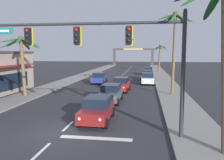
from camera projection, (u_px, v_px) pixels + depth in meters
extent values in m
plane|color=#2D2D33|center=(61.00, 133.00, 13.63)|extent=(220.00, 220.00, 0.00)
cube|color=gray|center=(167.00, 86.00, 32.15)|extent=(3.20, 110.00, 0.14)
cube|color=gray|center=(59.00, 84.00, 34.40)|extent=(3.20, 110.00, 0.14)
cube|color=silver|center=(41.00, 151.00, 11.04)|extent=(0.16, 2.00, 0.01)
cube|color=silver|center=(68.00, 126.00, 14.81)|extent=(0.16, 2.00, 0.01)
cube|color=silver|center=(84.00, 111.00, 18.59)|extent=(0.16, 2.00, 0.01)
cube|color=silver|center=(94.00, 101.00, 22.36)|extent=(0.16, 2.00, 0.01)
cube|color=silver|center=(102.00, 94.00, 26.14)|extent=(0.16, 2.00, 0.01)
cube|color=silver|center=(108.00, 89.00, 29.91)|extent=(0.16, 2.00, 0.01)
cube|color=silver|center=(112.00, 85.00, 33.68)|extent=(0.16, 2.00, 0.01)
cube|color=silver|center=(115.00, 82.00, 37.46)|extent=(0.16, 2.00, 0.01)
cube|color=silver|center=(118.00, 79.00, 41.23)|extent=(0.16, 2.00, 0.01)
cube|color=silver|center=(121.00, 77.00, 45.01)|extent=(0.16, 2.00, 0.01)
cube|color=silver|center=(123.00, 75.00, 48.78)|extent=(0.16, 2.00, 0.01)
cube|color=silver|center=(124.00, 73.00, 52.56)|extent=(0.16, 2.00, 0.01)
cube|color=silver|center=(126.00, 72.00, 56.33)|extent=(0.16, 2.00, 0.01)
cube|color=silver|center=(127.00, 71.00, 60.10)|extent=(0.16, 2.00, 0.01)
cube|color=silver|center=(128.00, 70.00, 63.88)|extent=(0.16, 2.00, 0.01)
cube|color=silver|center=(129.00, 69.00, 67.65)|extent=(0.16, 2.00, 0.01)
cube|color=silver|center=(130.00, 68.00, 71.43)|extent=(0.16, 2.00, 0.01)
cube|color=silver|center=(131.00, 67.00, 75.20)|extent=(0.16, 2.00, 0.01)
cube|color=silver|center=(132.00, 67.00, 78.97)|extent=(0.16, 2.00, 0.01)
cube|color=silver|center=(96.00, 138.00, 12.72)|extent=(4.00, 0.44, 0.01)
cylinder|color=#2D2D33|center=(183.00, 77.00, 12.22)|extent=(0.22, 0.22, 6.72)
cylinder|color=#2D2D33|center=(77.00, 24.00, 12.71)|extent=(11.41, 0.16, 0.16)
sphere|color=#2D2D33|center=(185.00, 10.00, 11.82)|extent=(0.20, 0.20, 0.20)
cube|color=black|center=(129.00, 35.00, 12.35)|extent=(0.32, 0.26, 0.92)
sphere|color=red|center=(129.00, 29.00, 12.18)|extent=(0.17, 0.17, 0.17)
sphere|color=black|center=(129.00, 35.00, 12.21)|extent=(0.17, 0.17, 0.17)
sphere|color=black|center=(129.00, 41.00, 12.25)|extent=(0.17, 0.17, 0.17)
cube|color=yellow|center=(129.00, 35.00, 12.51)|extent=(0.42, 0.03, 1.04)
cube|color=black|center=(77.00, 36.00, 12.76)|extent=(0.32, 0.26, 0.92)
sphere|color=red|center=(76.00, 30.00, 12.59)|extent=(0.17, 0.17, 0.17)
sphere|color=black|center=(76.00, 36.00, 12.62)|extent=(0.17, 0.17, 0.17)
sphere|color=black|center=(76.00, 41.00, 12.66)|extent=(0.17, 0.17, 0.17)
cube|color=yellow|center=(78.00, 36.00, 12.92)|extent=(0.42, 0.03, 1.04)
cube|color=black|center=(28.00, 36.00, 13.17)|extent=(0.32, 0.26, 0.92)
sphere|color=red|center=(27.00, 31.00, 13.00)|extent=(0.17, 0.17, 0.17)
sphere|color=black|center=(27.00, 36.00, 13.04)|extent=(0.17, 0.17, 0.17)
sphere|color=black|center=(27.00, 42.00, 13.07)|extent=(0.17, 0.17, 0.17)
cube|color=yellow|center=(30.00, 36.00, 13.34)|extent=(0.42, 0.03, 1.04)
cube|color=maroon|center=(97.00, 112.00, 15.77)|extent=(1.76, 4.30, 0.72)
cube|color=black|center=(97.00, 101.00, 15.84)|extent=(1.60, 2.20, 0.64)
cylinder|color=black|center=(106.00, 124.00, 14.29)|extent=(0.22, 0.64, 0.64)
cylinder|color=black|center=(79.00, 122.00, 14.54)|extent=(0.22, 0.64, 0.64)
cylinder|color=black|center=(113.00, 112.00, 17.08)|extent=(0.22, 0.64, 0.64)
cylinder|color=black|center=(90.00, 111.00, 17.33)|extent=(0.22, 0.64, 0.64)
sphere|color=#F9EFC6|center=(100.00, 120.00, 13.54)|extent=(0.18, 0.18, 0.18)
sphere|color=#F9EFC6|center=(79.00, 119.00, 13.72)|extent=(0.18, 0.18, 0.18)
cube|color=red|center=(111.00, 104.00, 17.79)|extent=(0.24, 0.06, 0.20)
cube|color=red|center=(95.00, 103.00, 17.98)|extent=(0.24, 0.06, 0.20)
cube|color=#4C515B|center=(111.00, 95.00, 22.02)|extent=(1.86, 4.34, 0.72)
cube|color=black|center=(111.00, 88.00, 22.09)|extent=(1.65, 2.24, 0.64)
cylinder|color=black|center=(118.00, 102.00, 20.53)|extent=(0.24, 0.65, 0.64)
cylinder|color=black|center=(98.00, 101.00, 20.82)|extent=(0.24, 0.65, 0.64)
cylinder|color=black|center=(122.00, 96.00, 23.31)|extent=(0.24, 0.65, 0.64)
cylinder|color=black|center=(105.00, 96.00, 23.60)|extent=(0.24, 0.65, 0.64)
sphere|color=#F9EFC6|center=(113.00, 99.00, 19.78)|extent=(0.18, 0.18, 0.18)
sphere|color=#F9EFC6|center=(99.00, 98.00, 19.99)|extent=(0.18, 0.18, 0.18)
cube|color=red|center=(121.00, 90.00, 24.01)|extent=(0.24, 0.07, 0.20)
cube|color=red|center=(108.00, 90.00, 24.23)|extent=(0.24, 0.07, 0.20)
cube|color=red|center=(121.00, 86.00, 28.22)|extent=(1.95, 4.37, 0.72)
cube|color=black|center=(121.00, 80.00, 28.29)|extent=(1.70, 2.27, 0.64)
cylinder|color=black|center=(126.00, 91.00, 26.72)|extent=(0.25, 0.65, 0.64)
cylinder|color=black|center=(112.00, 90.00, 27.04)|extent=(0.25, 0.65, 0.64)
cylinder|color=black|center=(129.00, 87.00, 29.49)|extent=(0.25, 0.65, 0.64)
cylinder|color=black|center=(116.00, 87.00, 29.81)|extent=(0.25, 0.65, 0.64)
sphere|color=#F9EFC6|center=(123.00, 88.00, 25.98)|extent=(0.18, 0.18, 0.18)
sphere|color=#F9EFC6|center=(113.00, 87.00, 26.21)|extent=(0.18, 0.18, 0.18)
cube|color=red|center=(129.00, 83.00, 30.20)|extent=(0.24, 0.07, 0.20)
cube|color=red|center=(118.00, 82.00, 30.44)|extent=(0.24, 0.07, 0.20)
cube|color=navy|center=(99.00, 79.00, 35.34)|extent=(1.84, 4.33, 0.72)
cube|color=black|center=(99.00, 75.00, 35.11)|extent=(1.64, 2.23, 0.64)
cylinder|color=black|center=(95.00, 80.00, 36.89)|extent=(0.23, 0.64, 0.64)
cylinder|color=black|center=(106.00, 80.00, 36.67)|extent=(0.23, 0.64, 0.64)
cylinder|color=black|center=(92.00, 82.00, 34.09)|extent=(0.23, 0.64, 0.64)
cylinder|color=black|center=(103.00, 83.00, 33.88)|extent=(0.23, 0.64, 0.64)
sphere|color=#B2B2AD|center=(98.00, 77.00, 37.55)|extent=(0.18, 0.18, 0.18)
sphere|color=#B2B2AD|center=(105.00, 77.00, 37.39)|extent=(0.18, 0.18, 0.18)
cube|color=red|center=(92.00, 80.00, 33.28)|extent=(0.24, 0.06, 0.20)
cube|color=red|center=(101.00, 80.00, 33.12)|extent=(0.24, 0.06, 0.20)
cube|color=silver|center=(147.00, 80.00, 34.55)|extent=(1.89, 4.35, 0.72)
cube|color=black|center=(147.00, 75.00, 34.62)|extent=(1.67, 2.25, 0.64)
cylinder|color=black|center=(154.00, 83.00, 33.09)|extent=(0.24, 0.65, 0.64)
cylinder|color=black|center=(142.00, 83.00, 33.29)|extent=(0.24, 0.65, 0.64)
cylinder|color=black|center=(153.00, 81.00, 35.89)|extent=(0.24, 0.65, 0.64)
cylinder|color=black|center=(141.00, 81.00, 36.09)|extent=(0.24, 0.65, 0.64)
sphere|color=#B2B2AD|center=(152.00, 81.00, 32.33)|extent=(0.18, 0.18, 0.18)
sphere|color=#B2B2AD|center=(143.00, 81.00, 32.47)|extent=(0.18, 0.18, 0.18)
cube|color=red|center=(151.00, 77.00, 36.59)|extent=(0.24, 0.07, 0.20)
cube|color=red|center=(143.00, 77.00, 36.74)|extent=(0.24, 0.07, 0.20)
cube|color=maroon|center=(148.00, 76.00, 39.96)|extent=(1.87, 4.34, 0.72)
cube|color=black|center=(148.00, 72.00, 40.03)|extent=(1.66, 2.24, 0.64)
cylinder|color=black|center=(153.00, 79.00, 38.50)|extent=(0.24, 0.65, 0.64)
cylinder|color=black|center=(143.00, 79.00, 38.71)|extent=(0.24, 0.65, 0.64)
cylinder|color=black|center=(152.00, 77.00, 41.30)|extent=(0.24, 0.65, 0.64)
cylinder|color=black|center=(143.00, 77.00, 41.51)|extent=(0.24, 0.65, 0.64)
sphere|color=#B2B2AD|center=(152.00, 77.00, 37.74)|extent=(0.18, 0.18, 0.18)
sphere|color=#B2B2AD|center=(144.00, 77.00, 37.89)|extent=(0.18, 0.18, 0.18)
cube|color=red|center=(151.00, 74.00, 42.00)|extent=(0.24, 0.07, 0.20)
cube|color=red|center=(144.00, 74.00, 42.16)|extent=(0.24, 0.07, 0.20)
cube|color=silver|center=(148.00, 72.00, 49.08)|extent=(1.91, 4.36, 0.72)
cube|color=black|center=(148.00, 68.00, 49.15)|extent=(1.68, 2.26, 0.64)
cylinder|color=black|center=(152.00, 74.00, 47.58)|extent=(0.24, 0.65, 0.64)
cylinder|color=black|center=(144.00, 74.00, 47.89)|extent=(0.24, 0.65, 0.64)
cylinder|color=black|center=(153.00, 73.00, 50.35)|extent=(0.24, 0.65, 0.64)
cylinder|color=black|center=(145.00, 73.00, 50.66)|extent=(0.24, 0.65, 0.64)
sphere|color=#B2B2AD|center=(151.00, 72.00, 46.84)|extent=(0.18, 0.18, 0.18)
sphere|color=#B2B2AD|center=(145.00, 72.00, 47.06)|extent=(0.18, 0.18, 0.18)
cube|color=red|center=(152.00, 70.00, 51.06)|extent=(0.24, 0.07, 0.20)
cube|color=red|center=(146.00, 70.00, 51.30)|extent=(0.24, 0.07, 0.20)
cylinder|color=brown|center=(23.00, 68.00, 24.37)|extent=(0.58, 0.36, 6.03)
ellipsoid|color=#236028|center=(31.00, 42.00, 24.01)|extent=(2.13, 0.57, 0.99)
ellipsoid|color=#236028|center=(30.00, 44.00, 24.66)|extent=(1.73, 1.70, 1.17)
ellipsoid|color=#236028|center=(25.00, 44.00, 25.03)|extent=(0.44, 1.98, 1.27)
ellipsoid|color=#236028|center=(21.00, 42.00, 25.06)|extent=(1.33, 2.12, 0.77)
ellipsoid|color=#236028|center=(14.00, 43.00, 24.50)|extent=(2.14, 0.99, 0.96)
ellipsoid|color=#236028|center=(10.00, 43.00, 23.73)|extent=(1.97, 1.35, 1.15)
ellipsoid|color=#236028|center=(11.00, 40.00, 23.20)|extent=(1.43, 2.12, 0.61)
ellipsoid|color=#236028|center=(19.00, 41.00, 23.01)|extent=(1.08, 2.19, 0.73)
ellipsoid|color=#236028|center=(27.00, 41.00, 23.39)|extent=(2.09, 1.44, 0.70)
sphere|color=#4C4223|center=(21.00, 39.00, 24.03)|extent=(0.60, 0.60, 0.60)
ellipsoid|color=#236028|center=(214.00, 2.00, 10.77)|extent=(0.78, 2.13, 1.49)
cylinder|color=brown|center=(174.00, 56.00, 24.95)|extent=(0.44, 0.30, 8.63)
ellipsoid|color=#236028|center=(184.00, 18.00, 24.18)|extent=(1.87, 0.75, 1.07)
ellipsoid|color=#236028|center=(179.00, 17.00, 25.20)|extent=(1.34, 1.89, 0.66)
ellipsoid|color=#236028|center=(172.00, 17.00, 25.39)|extent=(1.04, 1.98, 0.67)
ellipsoid|color=#236028|center=(167.00, 19.00, 24.81)|extent=(1.86, 0.83, 1.09)
ellipsoid|color=#236028|center=(167.00, 16.00, 24.34)|extent=(1.97, 0.91, 0.77)
ellipsoid|color=#236028|center=(174.00, 17.00, 23.73)|extent=(0.98, 1.83, 1.13)
ellipsoid|color=#236028|center=(183.00, 18.00, 23.85)|extent=(1.62, 1.45, 1.16)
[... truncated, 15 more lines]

